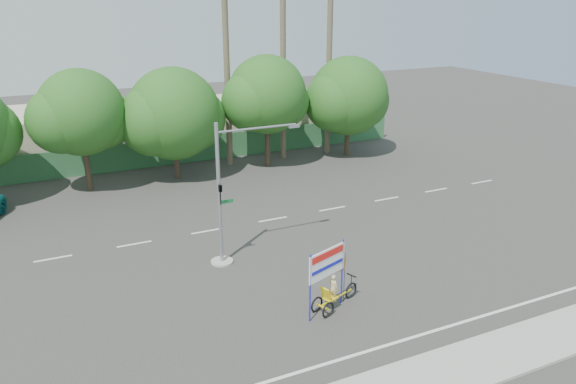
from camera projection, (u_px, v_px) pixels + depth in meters
name	position (u px, v px, depth m)	size (l,w,h in m)	color
ground	(304.00, 288.00, 25.20)	(120.00, 120.00, 0.00)	#33302D
fence	(178.00, 151.00, 43.16)	(38.00, 0.08, 2.00)	#336B3D
building_left	(33.00, 139.00, 42.63)	(12.00, 8.00, 4.00)	beige
building_right	(253.00, 120.00, 49.94)	(14.00, 8.00, 3.60)	beige
tree_left	(80.00, 116.00, 35.98)	(6.66, 5.60, 8.07)	#473828
tree_center	(173.00, 116.00, 38.60)	(7.62, 6.40, 7.85)	#473828
tree_right	(266.00, 98.00, 41.15)	(6.90, 5.80, 8.36)	#473828
tree_far_right	(348.00, 98.00, 44.17)	(7.38, 6.20, 7.94)	#473828
palm_tall	(283.00, 22.00, 41.49)	(3.73, 3.79, 17.45)	#70604C
palm_mid	(330.00, 35.00, 43.46)	(3.73, 3.79, 15.45)	#70604C
palm_short	(226.00, 46.00, 40.22)	(3.73, 3.79, 14.45)	#70604C
traffic_signal	(226.00, 206.00, 26.72)	(4.72, 1.10, 7.00)	gray
trike_billboard	(331.00, 283.00, 23.13)	(2.91, 1.34, 3.02)	black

